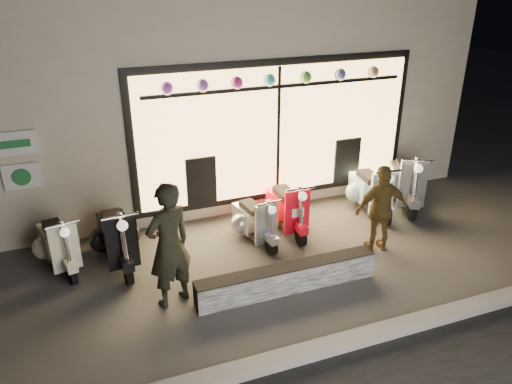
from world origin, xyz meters
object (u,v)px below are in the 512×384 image
at_px(graffiti_barrier, 287,278).
at_px(scooter_silver, 253,219).
at_px(scooter_red, 285,206).
at_px(woman, 381,209).
at_px(man, 169,246).

distance_m(graffiti_barrier, scooter_silver, 1.64).
relative_size(scooter_silver, scooter_red, 0.90).
xyz_separation_m(scooter_silver, scooter_red, (0.70, 0.19, 0.04)).
xyz_separation_m(scooter_silver, woman, (1.82, -1.11, 0.40)).
xyz_separation_m(man, woman, (3.51, 0.20, -0.16)).
xyz_separation_m(graffiti_barrier, man, (-1.62, 0.31, 0.71)).
relative_size(scooter_silver, woman, 0.83).
relative_size(graffiti_barrier, man, 1.50).
bearing_deg(scooter_red, scooter_silver, -162.94).
xyz_separation_m(scooter_silver, man, (-1.69, -1.32, 0.56)).
bearing_deg(man, scooter_red, -169.48).
xyz_separation_m(scooter_red, man, (-2.39, -1.51, 0.52)).
bearing_deg(graffiti_barrier, woman, 15.35).
bearing_deg(graffiti_barrier, scooter_silver, 87.52).
relative_size(scooter_silver, man, 0.68).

